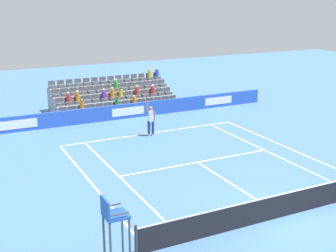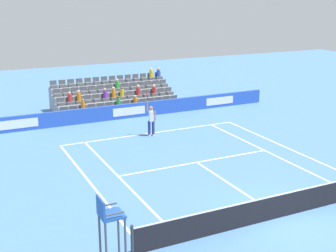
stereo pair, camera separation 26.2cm
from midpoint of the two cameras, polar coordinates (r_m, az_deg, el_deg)
name	(u,v)px [view 2 (the right image)]	position (r m, az deg, el deg)	size (l,w,h in m)	color
ground_plane	(281,217)	(17.89, 14.31, -10.99)	(80.00, 80.00, 0.00)	#4C7AB2
line_baseline	(152,133)	(27.31, -1.74, -0.88)	(10.97, 0.10, 0.01)	white
line_service	(197,162)	(22.67, 3.95, -4.55)	(8.23, 0.10, 0.01)	white
line_centre_service	(233,186)	(20.17, 8.48, -7.41)	(0.10, 6.40, 0.01)	white
line_singles_sideline_left	(122,180)	(20.67, -5.45, -6.70)	(0.10, 11.89, 0.01)	white
line_singles_sideline_right	(270,153)	(24.53, 12.89, -3.30)	(0.10, 11.89, 0.01)	white
line_doubles_sideline_left	(92,185)	(20.28, -9.10, -7.30)	(0.10, 11.89, 0.01)	white
line_doubles_sideline_right	(290,149)	(25.38, 15.32, -2.81)	(0.10, 11.89, 0.01)	white
line_centre_mark	(153,133)	(27.22, -1.66, -0.93)	(0.10, 0.20, 0.01)	white
sponsor_barrier	(129,111)	(30.61, -4.70, 1.90)	(21.29, 0.22, 0.97)	blue
tennis_net	(282,205)	(17.67, 14.43, -9.57)	(11.97, 0.10, 1.07)	#33383D
tennis_player	(151,119)	(26.53, -1.85, 0.83)	(0.51, 0.41, 2.85)	navy
umpire_chair	(109,222)	(13.88, -6.78, -11.86)	(0.70, 0.70, 2.34)	#474C54
stadium_stand	(114,99)	(33.24, -6.54, 3.34)	(8.68, 3.80, 2.58)	gray
loose_tennis_ball	(209,211)	(17.79, 5.55, -10.57)	(0.07, 0.07, 0.07)	#D1E533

